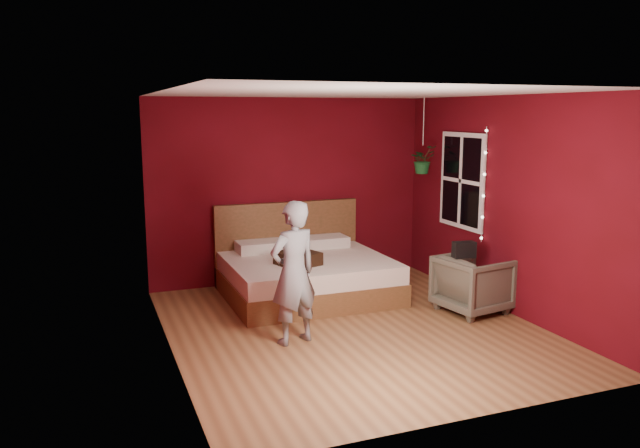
{
  "coord_description": "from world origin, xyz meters",
  "views": [
    {
      "loc": [
        -2.75,
        -6.12,
        2.41
      ],
      "look_at": [
        -0.25,
        0.4,
        1.14
      ],
      "focal_mm": 35.0,
      "sensor_mm": 36.0,
      "label": 1
    }
  ],
  "objects": [
    {
      "name": "handbag",
      "position": [
        1.45,
        0.02,
        0.79
      ],
      "size": [
        0.28,
        0.17,
        0.19
      ],
      "primitive_type": "cube",
      "rotation": [
        0.0,
        0.0,
        -0.16
      ],
      "color": "black",
      "rests_on": "armchair"
    },
    {
      "name": "fairy_lights",
      "position": [
        1.94,
        0.38,
        1.5
      ],
      "size": [
        0.04,
        0.04,
        1.45
      ],
      "color": "silver",
      "rests_on": "room_walls"
    },
    {
      "name": "hanging_plant",
      "position": [
        1.71,
        1.5,
        1.75
      ],
      "size": [
        0.42,
        0.38,
        1.05
      ],
      "color": "silver",
      "rests_on": "room_walls"
    },
    {
      "name": "person",
      "position": [
        -0.76,
        -0.17,
        0.76
      ],
      "size": [
        0.63,
        0.5,
        1.52
      ],
      "primitive_type": "imported",
      "rotation": [
        0.0,
        0.0,
        3.42
      ],
      "color": "slate",
      "rests_on": "ground"
    },
    {
      "name": "floor",
      "position": [
        0.0,
        0.0,
        0.0
      ],
      "size": [
        4.5,
        4.5,
        0.0
      ],
      "primitive_type": "plane",
      "color": "brown",
      "rests_on": "ground"
    },
    {
      "name": "armchair",
      "position": [
        1.6,
        0.03,
        0.35
      ],
      "size": [
        0.88,
        0.86,
        0.69
      ],
      "primitive_type": "imported",
      "rotation": [
        0.0,
        0.0,
        1.74
      ],
      "color": "#565244",
      "rests_on": "ground"
    },
    {
      "name": "throw_pillow",
      "position": [
        -0.29,
        1.04,
        0.6
      ],
      "size": [
        0.57,
        0.57,
        0.16
      ],
      "primitive_type": "cube",
      "rotation": [
        0.0,
        0.0,
        0.33
      ],
      "color": "black",
      "rests_on": "bed"
    },
    {
      "name": "bed",
      "position": [
        -0.07,
        1.41,
        0.3
      ],
      "size": [
        2.09,
        1.78,
        1.15
      ],
      "color": "brown",
      "rests_on": "ground"
    },
    {
      "name": "window",
      "position": [
        1.97,
        0.9,
        1.5
      ],
      "size": [
        0.05,
        0.97,
        1.27
      ],
      "color": "white",
      "rests_on": "room_walls"
    },
    {
      "name": "room_walls",
      "position": [
        0.0,
        0.0,
        1.68
      ],
      "size": [
        4.04,
        4.54,
        2.62
      ],
      "color": "#590914",
      "rests_on": "ground"
    }
  ]
}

